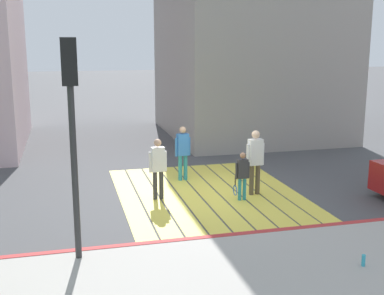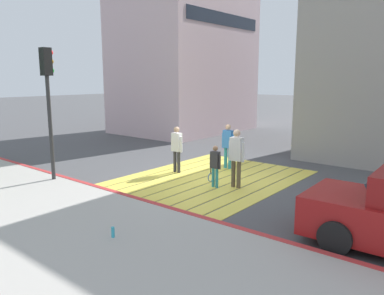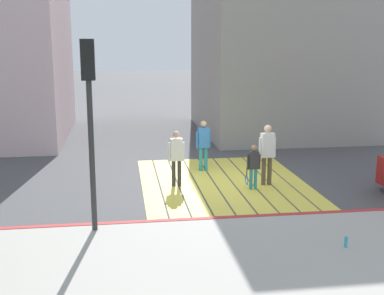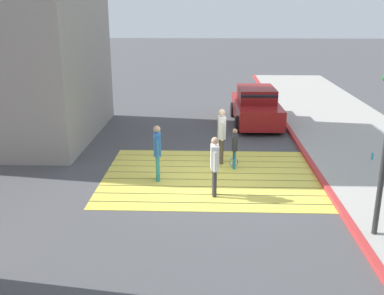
{
  "view_description": "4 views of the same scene",
  "coord_description": "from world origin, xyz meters",
  "px_view_note": "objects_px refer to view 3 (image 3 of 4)",
  "views": [
    {
      "loc": [
        -12.76,
        3.76,
        4.18
      ],
      "look_at": [
        0.6,
        0.32,
        1.22
      ],
      "focal_mm": 46.66,
      "sensor_mm": 36.0,
      "label": 1
    },
    {
      "loc": [
        -9.87,
        -7.24,
        3.32
      ],
      "look_at": [
        -0.62,
        0.31,
        1.12
      ],
      "focal_mm": 35.15,
      "sensor_mm": 36.0,
      "label": 2
    },
    {
      "loc": [
        -14.23,
        2.99,
        4.2
      ],
      "look_at": [
        0.75,
        0.85,
        0.97
      ],
      "focal_mm": 46.86,
      "sensor_mm": 36.0,
      "label": 3
    },
    {
      "loc": [
        0.11,
        12.64,
        4.92
      ],
      "look_at": [
        0.57,
        -0.46,
        0.77
      ],
      "focal_mm": 41.98,
      "sensor_mm": 36.0,
      "label": 4
    }
  ],
  "objects_px": {
    "pedestrian_adult_lead": "(267,150)",
    "pedestrian_adult_side": "(203,142)",
    "pedestrian_adult_trailing": "(176,154)",
    "pedestrian_child_with_racket": "(253,165)",
    "traffic_light_corner": "(89,98)",
    "water_bottle": "(346,242)"
  },
  "relations": [
    {
      "from": "water_bottle",
      "to": "pedestrian_adult_side",
      "type": "height_order",
      "value": "pedestrian_adult_side"
    },
    {
      "from": "pedestrian_adult_side",
      "to": "water_bottle",
      "type": "bearing_deg",
      "value": -165.38
    },
    {
      "from": "traffic_light_corner",
      "to": "pedestrian_child_with_racket",
      "type": "distance_m",
      "value": 5.67
    },
    {
      "from": "pedestrian_adult_trailing",
      "to": "water_bottle",
      "type": "bearing_deg",
      "value": -151.23
    },
    {
      "from": "pedestrian_adult_trailing",
      "to": "pedestrian_child_with_racket",
      "type": "xyz_separation_m",
      "value": [
        -0.65,
        -2.14,
        -0.22
      ]
    },
    {
      "from": "pedestrian_adult_trailing",
      "to": "pedestrian_child_with_racket",
      "type": "bearing_deg",
      "value": -106.93
    },
    {
      "from": "pedestrian_adult_side",
      "to": "pedestrian_child_with_racket",
      "type": "xyz_separation_m",
      "value": [
        -2.29,
        -1.07,
        -0.23
      ]
    },
    {
      "from": "pedestrian_adult_trailing",
      "to": "pedestrian_child_with_racket",
      "type": "height_order",
      "value": "pedestrian_adult_trailing"
    },
    {
      "from": "traffic_light_corner",
      "to": "water_bottle",
      "type": "height_order",
      "value": "traffic_light_corner"
    },
    {
      "from": "pedestrian_adult_trailing",
      "to": "traffic_light_corner",
      "type": "bearing_deg",
      "value": 147.61
    },
    {
      "from": "pedestrian_adult_trailing",
      "to": "pedestrian_adult_side",
      "type": "bearing_deg",
      "value": -33.07
    },
    {
      "from": "water_bottle",
      "to": "pedestrian_adult_lead",
      "type": "bearing_deg",
      "value": 2.32
    },
    {
      "from": "pedestrian_adult_trailing",
      "to": "pedestrian_adult_lead",
      "type": "bearing_deg",
      "value": -95.54
    },
    {
      "from": "traffic_light_corner",
      "to": "pedestrian_adult_side",
      "type": "bearing_deg",
      "value": -32.61
    },
    {
      "from": "pedestrian_adult_lead",
      "to": "pedestrian_child_with_racket",
      "type": "xyz_separation_m",
      "value": [
        -0.39,
        0.52,
        -0.31
      ]
    },
    {
      "from": "pedestrian_adult_side",
      "to": "pedestrian_child_with_racket",
      "type": "height_order",
      "value": "pedestrian_adult_side"
    },
    {
      "from": "pedestrian_child_with_racket",
      "to": "pedestrian_adult_side",
      "type": "bearing_deg",
      "value": 24.96
    },
    {
      "from": "pedestrian_adult_lead",
      "to": "pedestrian_adult_side",
      "type": "xyz_separation_m",
      "value": [
        1.9,
        1.58,
        -0.08
      ]
    },
    {
      "from": "pedestrian_adult_side",
      "to": "pedestrian_child_with_racket",
      "type": "relative_size",
      "value": 1.27
    },
    {
      "from": "pedestrian_adult_side",
      "to": "pedestrian_adult_lead",
      "type": "bearing_deg",
      "value": -140.17
    },
    {
      "from": "traffic_light_corner",
      "to": "pedestrian_adult_side",
      "type": "height_order",
      "value": "traffic_light_corner"
    },
    {
      "from": "pedestrian_adult_trailing",
      "to": "pedestrian_adult_side",
      "type": "distance_m",
      "value": 1.96
    }
  ]
}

